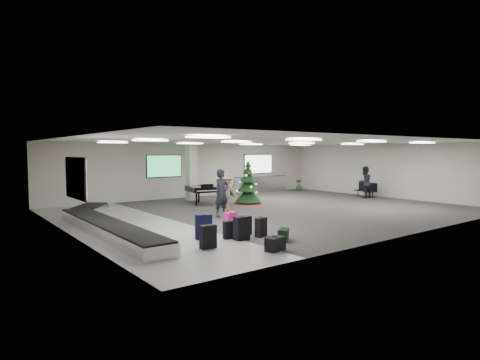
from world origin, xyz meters
TOP-DOWN VIEW (x-y plane):
  - ground at (0.00, 0.00)m, footprint 18.00×18.00m
  - room_envelope at (-0.38, 0.67)m, footprint 18.02×14.02m
  - baggage_carousel at (-7.84, -0.08)m, footprint 2.28×9.71m
  - service_counter at (5.00, 6.65)m, footprint 4.05×0.65m
  - suitcase_0 at (-4.99, -4.29)m, footprint 0.47×0.26m
  - suitcase_1 at (-5.21, -3.94)m, footprint 0.40×0.26m
  - pink_suitcase at (-4.61, -3.14)m, footprint 0.50×0.37m
  - suitcase_3 at (-4.41, -3.71)m, footprint 0.42×0.25m
  - navy_suitcase at (-5.86, -3.48)m, footprint 0.58×0.47m
  - suitcase_5 at (-6.40, -4.59)m, footprint 0.46×0.28m
  - green_duffel at (-4.04, -5.15)m, footprint 0.61×0.57m
  - suitcase_7 at (-4.19, -4.26)m, footprint 0.47×0.35m
  - black_duffel at (-5.08, -5.93)m, footprint 0.64×0.45m
  - christmas_tree at (0.61, 2.49)m, footprint 1.66×1.66m
  - grand_piano at (-1.34, 3.81)m, footprint 1.82×2.16m
  - bench at (8.00, 0.48)m, footprint 0.64×1.45m
  - traveler_a at (-2.98, -0.28)m, footprint 0.80×0.59m
  - traveler_b at (-1.88, 0.90)m, footprint 1.13×0.66m
  - traveler_bench at (7.59, 0.30)m, footprint 0.93×0.74m
  - potted_plant_left at (2.24, 6.19)m, footprint 0.49×0.44m
  - potted_plant_right at (7.87, 5.92)m, footprint 0.60×0.60m

SIDE VIEW (x-z plane):
  - ground at x=0.00m, z-range 0.00..0.00m
  - green_duffel at x=-4.04m, z-range -0.01..0.38m
  - black_duffel at x=-5.08m, z-range -0.01..0.39m
  - baggage_carousel at x=-7.84m, z-range 0.00..0.43m
  - suitcase_1 at x=-5.21m, z-range -0.01..0.58m
  - suitcase_3 at x=-4.41m, z-range -0.01..0.62m
  - suitcase_7 at x=-4.19m, z-range -0.01..0.62m
  - suitcase_5 at x=-6.40m, z-range -0.01..0.67m
  - pink_suitcase at x=-4.61m, z-range -0.01..0.70m
  - suitcase_0 at x=-4.99m, z-range -0.01..0.74m
  - potted_plant_left at x=2.24m, z-range 0.00..0.75m
  - potted_plant_right at x=7.87m, z-range 0.00..0.76m
  - navy_suitcase at x=-5.86m, z-range -0.01..0.79m
  - bench at x=8.00m, z-range 0.06..0.95m
  - service_counter at x=5.00m, z-range 0.01..1.09m
  - grand_piano at x=-1.34m, z-range 0.23..1.32m
  - christmas_tree at x=0.61m, z-range -0.37..2.00m
  - traveler_b at x=-1.88m, z-range 0.00..1.73m
  - traveler_bench at x=7.59m, z-range 0.00..1.87m
  - traveler_a at x=-2.98m, z-range 0.00..2.00m
  - room_envelope at x=-0.38m, z-range 0.73..3.94m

